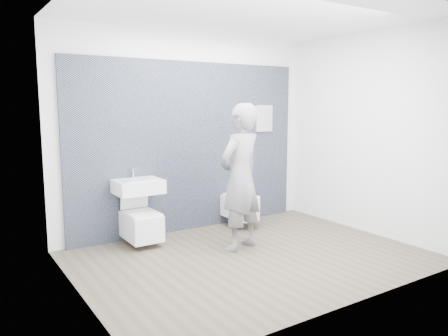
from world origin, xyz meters
TOP-DOWN VIEW (x-y plane):
  - ground at (0.00, 0.00)m, footprint 4.00×4.00m
  - room_shell at (0.00, 0.00)m, footprint 4.00×4.00m
  - tile_wall at (0.00, 1.47)m, footprint 3.60×0.06m
  - washbasin at (-0.92, 1.22)m, footprint 0.59×0.44m
  - toilet_square at (-0.92, 1.16)m, footprint 0.40×0.58m
  - toilet_rounded at (0.67, 1.12)m, footprint 0.38×0.64m
  - info_placard at (1.29, 1.43)m, footprint 0.31×0.03m
  - visitor at (0.07, 0.33)m, footprint 0.76×0.61m

SIDE VIEW (x-z plane):
  - ground at x=0.00m, z-range 0.00..0.00m
  - tile_wall at x=0.00m, z-range -1.20..1.20m
  - info_placard at x=1.29m, z-range -0.21..0.21m
  - toilet_square at x=-0.92m, z-range -0.12..0.66m
  - toilet_rounded at x=0.67m, z-range 0.13..0.48m
  - washbasin at x=-0.92m, z-range 0.54..0.98m
  - visitor at x=0.07m, z-range 0.00..1.82m
  - room_shell at x=0.00m, z-range -0.26..3.74m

